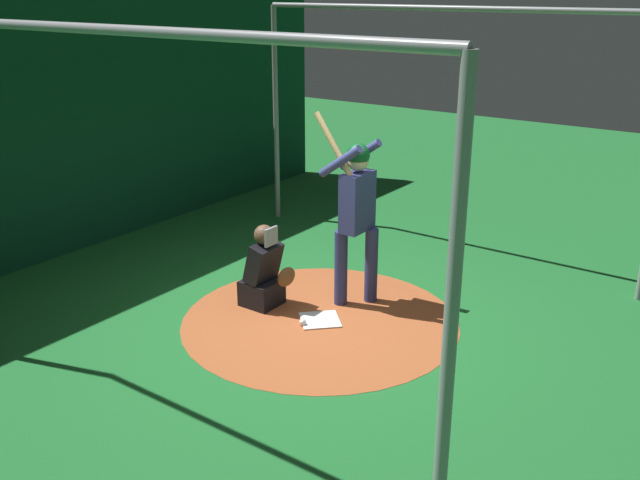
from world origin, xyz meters
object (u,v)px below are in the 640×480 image
batter (356,207)px  baseball_0 (303,322)px  catcher (264,274)px  home_plate (320,320)px

batter → baseball_0: 1.41m
catcher → baseball_0: size_ratio=13.27×
batter → catcher: size_ratio=2.24×
home_plate → catcher: size_ratio=0.43×
batter → baseball_0: (-0.12, -0.85, -1.12)m
baseball_0 → catcher: bearing=165.6°
catcher → baseball_0: catcher is taller
home_plate → baseball_0: size_ratio=5.68×
home_plate → batter: 1.31m
home_plate → baseball_0: bearing=-110.9°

